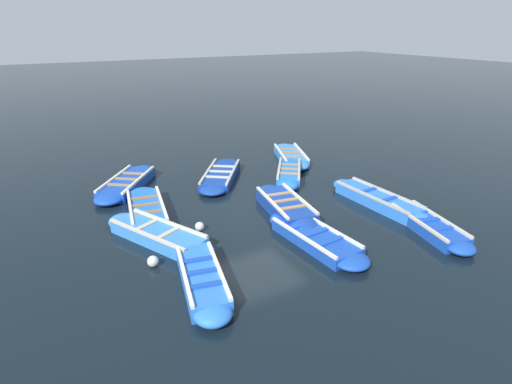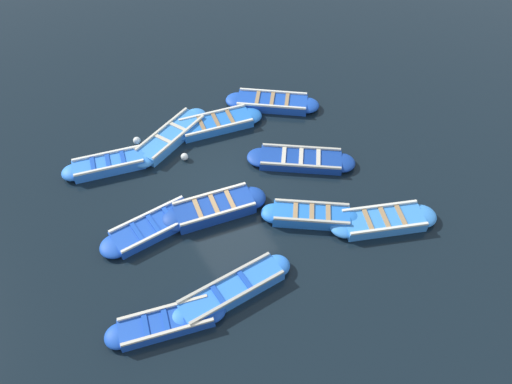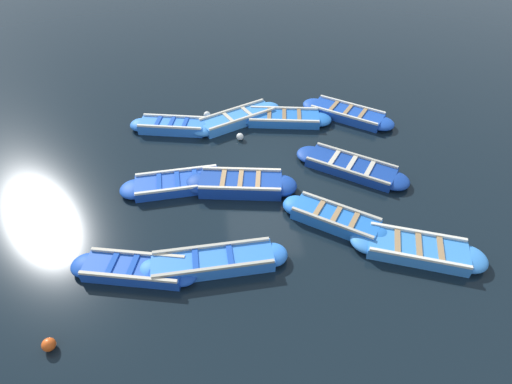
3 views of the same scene
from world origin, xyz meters
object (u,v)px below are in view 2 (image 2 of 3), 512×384
at_px(boat_centre, 232,291).
at_px(boat_near_quay, 214,208).
at_px(boat_bow_out, 272,103).
at_px(boat_broadside, 216,124).
at_px(boat_tucked, 301,160).
at_px(boat_stern_in, 166,323).
at_px(boat_far_corner, 383,221).
at_px(boat_drifting, 171,136).
at_px(buoy_white_drifting, 184,157).
at_px(boat_alongside, 154,227).
at_px(boat_mid_row, 109,165).
at_px(boat_outer_right, 311,216).
at_px(buoy_yellow_far, 137,141).

xyz_separation_m(boat_centre, boat_near_quay, (-0.94, -2.85, 0.02)).
distance_m(boat_bow_out, boat_broadside, 2.44).
bearing_deg(boat_tucked, boat_stern_in, 27.23).
bearing_deg(boat_far_corner, boat_stern_in, -1.81).
bearing_deg(boat_drifting, boat_far_corner, 120.21).
height_order(boat_tucked, buoy_white_drifting, boat_tucked).
bearing_deg(boat_alongside, buoy_white_drifting, -131.78).
distance_m(boat_mid_row, boat_tucked, 6.53).
bearing_deg(boat_outer_right, boat_mid_row, -49.16).
xyz_separation_m(boat_centre, buoy_yellow_far, (-0.04, -7.15, -0.05)).
xyz_separation_m(boat_bow_out, boat_stern_in, (7.26, 6.51, -0.01)).
height_order(boat_bow_out, boat_alongside, boat_bow_out).
distance_m(boat_outer_right, boat_bow_out, 5.80).
distance_m(boat_outer_right, boat_stern_in, 5.41).
height_order(boat_outer_right, boat_mid_row, boat_outer_right).
distance_m(boat_far_corner, boat_drifting, 7.96).
xyz_separation_m(boat_far_corner, boat_near_quay, (4.24, -3.04, 0.04)).
relative_size(boat_outer_right, boat_near_quay, 0.85).
relative_size(boat_near_quay, boat_alongside, 0.99).
xyz_separation_m(boat_drifting, buoy_white_drifting, (0.01, 1.16, -0.05)).
height_order(boat_centre, boat_mid_row, boat_centre).
bearing_deg(boat_alongside, boat_centre, 106.79).
bearing_deg(boat_stern_in, boat_far_corner, 178.19).
bearing_deg(boat_drifting, boat_stern_in, 65.11).
bearing_deg(boat_centre, buoy_yellow_far, -90.35).
height_order(boat_broadside, boat_drifting, boat_drifting).
bearing_deg(boat_broadside, boat_bow_out, -179.51).
height_order(boat_broadside, buoy_yellow_far, boat_broadside).
distance_m(boat_far_corner, boat_stern_in, 7.10).
relative_size(boat_alongside, buoy_white_drifting, 13.67).
relative_size(boat_stern_in, buoy_yellow_far, 12.21).
height_order(boat_outer_right, boat_bow_out, boat_outer_right).
height_order(boat_bow_out, boat_far_corner, boat_far_corner).
distance_m(boat_mid_row, buoy_yellow_far, 1.47).
height_order(boat_alongside, boat_drifting, boat_drifting).
height_order(boat_centre, buoy_yellow_far, boat_centre).
height_order(boat_broadside, boat_stern_in, boat_broadside).
bearing_deg(boat_centre, boat_drifting, -99.93).
xyz_separation_m(boat_centre, boat_tucked, (-4.52, -3.34, -0.03)).
bearing_deg(boat_far_corner, boat_bow_out, -91.43).
xyz_separation_m(boat_bow_out, boat_alongside, (6.30, 3.38, -0.01)).
relative_size(boat_centre, boat_tucked, 1.06).
relative_size(boat_bow_out, boat_centre, 0.91).
xyz_separation_m(boat_alongside, boat_stern_in, (0.96, 3.14, 0.01)).
xyz_separation_m(boat_outer_right, boat_drifting, (2.22, -5.60, -0.01)).
height_order(boat_alongside, buoy_white_drifting, boat_alongside).
distance_m(boat_broadside, buoy_white_drifting, 2.01).
distance_m(boat_tucked, boat_stern_in, 7.24).
bearing_deg(buoy_white_drifting, boat_mid_row, -20.67).
bearing_deg(boat_far_corner, boat_mid_row, -45.94).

